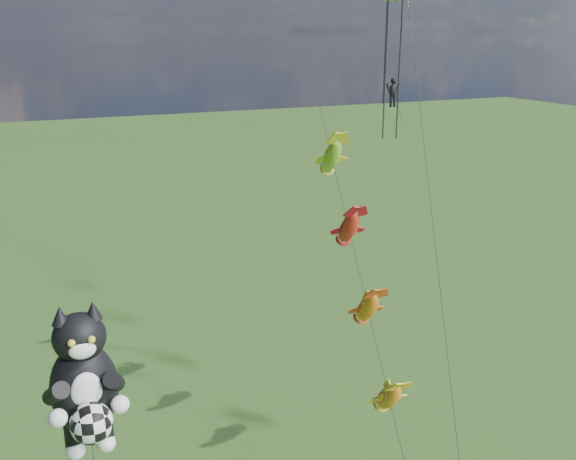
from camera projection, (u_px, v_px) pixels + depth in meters
name	position (u px, v px, depth m)	size (l,w,h in m)	color
cat_kite_rig	(84.00, 382.00, 23.06)	(2.78, 4.20, 11.75)	brown
fish_windsock_rig	(358.00, 267.00, 31.89)	(2.98, 15.77, 17.05)	brown
parafoil_rig	(396.00, 63.00, 33.24)	(6.40, 16.81, 26.71)	brown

